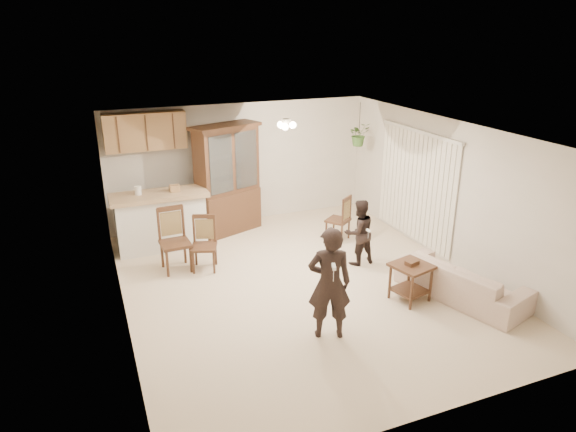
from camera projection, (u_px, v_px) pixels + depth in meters
name	position (u px, v px, depth m)	size (l,w,h in m)	color
floor	(302.00, 285.00, 8.33)	(6.50, 6.50, 0.00)	beige
ceiling	(304.00, 132.00, 7.46)	(5.50, 6.50, 0.02)	white
wall_back	(241.00, 163.00, 10.72)	(5.50, 0.02, 2.50)	beige
wall_front	(435.00, 317.00, 5.07)	(5.50, 0.02, 2.50)	beige
wall_left	(117.00, 239.00, 6.93)	(0.02, 6.50, 2.50)	beige
wall_right	(449.00, 192.00, 8.86)	(0.02, 6.50, 2.50)	beige
breakfast_bar	(161.00, 223.00, 9.55)	(1.60, 0.55, 1.00)	silver
bar_top	(159.00, 195.00, 9.35)	(1.75, 0.70, 0.08)	tan
upper_cabinets	(145.00, 131.00, 9.60)	(1.50, 0.34, 0.70)	olive
vertical_blinds	(415.00, 187.00, 9.68)	(0.06, 2.30, 2.10)	white
ceiling_fixture	(286.00, 124.00, 8.61)	(0.36, 0.36, 0.20)	#FFE3BF
hanging_plant	(359.00, 134.00, 10.58)	(0.43, 0.37, 0.48)	#2A5120
plant_cord	(360.00, 119.00, 10.47)	(0.01, 0.01, 0.65)	#29231E
sofa	(462.00, 276.00, 7.83)	(1.87, 0.73, 0.73)	beige
adult	(330.00, 276.00, 6.67)	(0.66, 0.43, 1.80)	black
child	(359.00, 228.00, 8.87)	(0.66, 0.51, 1.35)	black
china_hutch	(227.00, 180.00, 10.17)	(1.48, 0.98, 2.18)	#3A2315
side_table	(410.00, 282.00, 7.79)	(0.65, 0.65, 0.66)	#3A2315
chair_bar	(176.00, 253.00, 8.76)	(0.51, 0.51, 1.09)	#3A2315
chair_hutch_left	(205.00, 255.00, 8.79)	(0.53, 0.53, 0.94)	#3A2315
chair_hutch_right	(338.00, 227.00, 10.03)	(0.56, 0.56, 0.91)	#3A2315
controller_adult	(334.00, 267.00, 6.22)	(0.04, 0.14, 0.04)	white
controller_child	(368.00, 230.00, 8.62)	(0.03, 0.10, 0.03)	white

